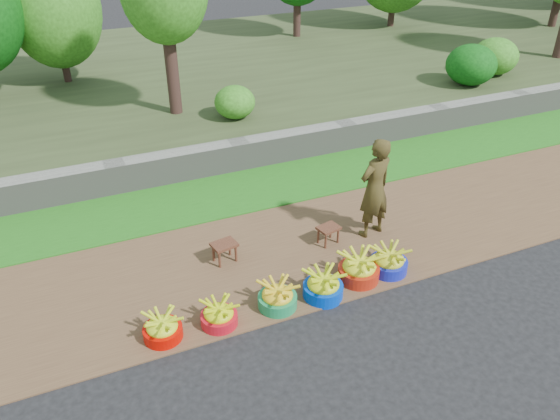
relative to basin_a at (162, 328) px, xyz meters
name	(u,v)px	position (x,y,z in m)	size (l,w,h in m)	color
ground_plane	(347,302)	(2.30, -0.30, -0.15)	(120.00, 120.00, 0.00)	black
dirt_shoulder	(305,249)	(2.30, 0.95, -0.14)	(80.00, 2.50, 0.02)	brown
grass_verge	(256,188)	(2.30, 2.95, -0.13)	(80.00, 1.50, 0.04)	#226D19
retaining_wall	(239,155)	(2.30, 3.80, 0.12)	(80.00, 0.35, 0.55)	slate
earth_bank	(175,79)	(2.30, 8.70, 0.10)	(80.00, 10.00, 0.50)	#364323
basin_a	(162,328)	(0.00, 0.00, 0.00)	(0.46, 0.46, 0.35)	#C40800
basin_b	(219,315)	(0.68, -0.04, 0.00)	(0.45, 0.45, 0.34)	red
basin_c	(277,297)	(1.45, -0.03, 0.01)	(0.50, 0.50, 0.37)	#187F48
basin_d	(323,286)	(2.07, -0.07, 0.02)	(0.52, 0.52, 0.39)	#0034C0
basin_e	(359,269)	(2.67, 0.05, 0.03)	(0.56, 0.56, 0.42)	#A31E0E
basin_f	(389,261)	(3.13, 0.04, 0.02)	(0.52, 0.52, 0.39)	#141EB0
stool_left	(224,247)	(1.14, 1.13, 0.10)	(0.38, 0.32, 0.30)	#4F2A1B
stool_right	(329,230)	(2.68, 0.96, 0.09)	(0.36, 0.30, 0.28)	#4F2A1B
vendor_woman	(375,188)	(3.40, 0.94, 0.64)	(0.57, 0.37, 1.55)	black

